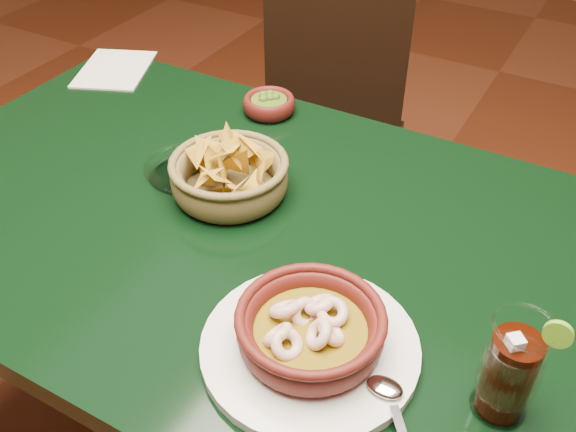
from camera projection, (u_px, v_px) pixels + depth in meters
The scene contains 8 objects.
dining_table at pixel (224, 255), 1.13m from camera, with size 1.20×0.80×0.75m.
dining_chair at pixel (329, 131), 1.76m from camera, with size 0.53×0.53×0.89m.
shrimp_plate at pixel (311, 334), 0.82m from camera, with size 0.35×0.29×0.08m.
chip_basket at pixel (229, 175), 1.08m from camera, with size 0.23×0.23×0.14m.
guacamole_ramekin at pixel (269, 104), 1.31m from camera, with size 0.13×0.13×0.04m.
cola_drink at pixel (510, 369), 0.73m from camera, with size 0.15×0.15×0.17m.
glass_ashtray at pixel (181, 169), 1.14m from camera, with size 0.14×0.14×0.03m.
paper_menu at pixel (115, 69), 1.47m from camera, with size 0.21×0.24×0.00m.
Camera 1 is at (0.51, -0.67, 1.42)m, focal length 40.00 mm.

